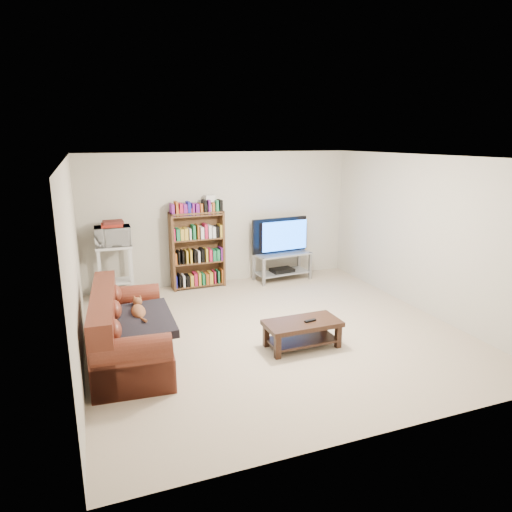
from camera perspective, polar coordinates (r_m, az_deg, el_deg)
name	(u,v)px	position (r m, az deg, el deg)	size (l,w,h in m)	color
floor	(273,331)	(6.52, 2.08, -9.29)	(5.00, 5.00, 0.00)	#C8B194
ceiling	(274,157)	(5.97, 2.29, 12.28)	(5.00, 5.00, 0.00)	white
wall_back	(221,218)	(8.45, -4.36, 4.71)	(5.00, 5.00, 0.00)	beige
wall_front	(386,312)	(4.05, 16.00, -6.75)	(5.00, 5.00, 0.00)	beige
wall_left	(74,265)	(5.69, -21.75, -1.10)	(5.00, 5.00, 0.00)	beige
wall_right	(424,235)	(7.45, 20.25, 2.52)	(5.00, 5.00, 0.00)	beige
sofa	(125,335)	(5.87, -16.07, -9.45)	(1.01, 2.06, 0.85)	#602618
blanket	(139,322)	(5.66, -14.39, -7.96)	(0.77, 1.00, 0.10)	black
cat	(138,312)	(5.81, -14.49, -6.75)	(0.22, 0.54, 0.16)	brown
coffee_table	(302,329)	(5.98, 5.80, -9.08)	(0.98, 0.50, 0.35)	black
remote	(310,321)	(5.93, 6.79, -8.03)	(0.16, 0.04, 0.02)	black
tv_stand	(282,262)	(8.69, 3.28, -0.71)	(1.10, 0.57, 0.53)	#999EA3
television	(282,236)	(8.57, 3.33, 2.52)	(1.14, 0.15, 0.66)	black
dvd_player	(282,270)	(8.73, 3.27, -1.77)	(0.42, 0.30, 0.06)	black
bookshelf	(197,249)	(8.24, -7.33, 0.90)	(0.96, 0.32, 1.38)	#50331C
shelf_clutter	(201,205)	(8.13, -6.86, 6.30)	(0.70, 0.23, 0.28)	silver
microwave_stand	(115,265)	(7.95, -17.21, -1.04)	(0.58, 0.43, 0.92)	silver
microwave	(113,236)	(7.84, -17.47, 2.41)	(0.57, 0.39, 0.31)	silver
game_boxes	(112,225)	(7.80, -17.57, 3.72)	(0.34, 0.29, 0.05)	maroon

